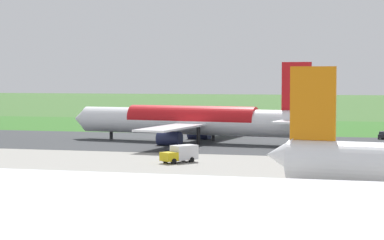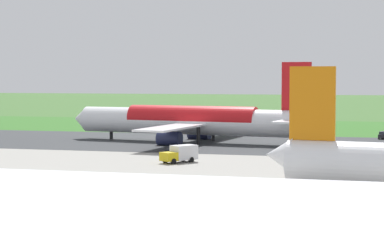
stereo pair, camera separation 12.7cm
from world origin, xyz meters
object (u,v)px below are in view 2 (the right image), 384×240
service_car_followme (384,135)px  airliner_main (194,121)px  traffic_cone_orange (197,127)px  service_truck_baggage (180,154)px  no_stopping_sign (223,123)px

service_car_followme → airliner_main: bearing=26.1°
service_car_followme → traffic_cone_orange: (46.12, -22.05, -0.57)m
service_truck_baggage → service_car_followme: bearing=-120.6°
no_stopping_sign → service_truck_baggage: bearing=97.0°
airliner_main → service_truck_baggage: bearing=101.0°
airliner_main → service_car_followme: airliner_main is taller
service_car_followme → service_truck_baggage: bearing=59.4°
airliner_main → no_stopping_sign: size_ratio=21.09×
service_truck_baggage → service_car_followme: size_ratio=1.34×
airliner_main → service_car_followme: 40.98m
service_truck_baggage → traffic_cone_orange: 74.82m
service_truck_baggage → traffic_cone_orange: bearing=-77.8°
service_truck_baggage → no_stopping_sign: (8.77, -71.36, 0.12)m
airliner_main → traffic_cone_orange: bearing=-76.7°
airliner_main → traffic_cone_orange: size_ratio=98.30×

